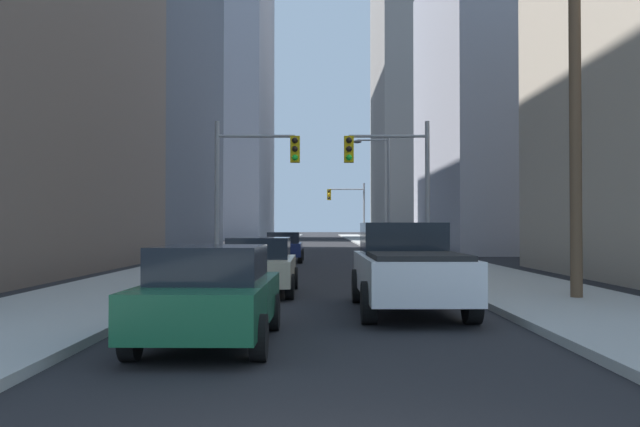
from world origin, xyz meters
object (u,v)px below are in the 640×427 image
(traffic_signal_near_left, at_px, (251,171))
(sedan_beige, at_px, (258,265))
(traffic_signal_far_right, at_px, (346,203))
(traffic_signal_near_right, at_px, (390,171))
(pickup_truck_white, at_px, (406,268))
(sedan_navy, at_px, (282,247))
(sedan_green, at_px, (209,294))

(traffic_signal_near_left, bearing_deg, sedan_beige, -82.99)
(sedan_beige, xyz_separation_m, traffic_signal_far_right, (4.33, 46.71, 3.27))
(sedan_beige, xyz_separation_m, traffic_signal_near_right, (4.45, 8.56, 3.25))
(pickup_truck_white, bearing_deg, sedan_beige, 134.02)
(traffic_signal_near_right, bearing_deg, sedan_navy, 121.69)
(sedan_navy, height_order, traffic_signal_far_right, traffic_signal_far_right)
(pickup_truck_white, xyz_separation_m, sedan_beige, (-3.49, 3.61, -0.16))
(sedan_navy, bearing_deg, traffic_signal_far_right, 81.54)
(pickup_truck_white, relative_size, sedan_beige, 1.28)
(sedan_navy, relative_size, traffic_signal_near_right, 0.70)
(pickup_truck_white, bearing_deg, traffic_signal_far_right, 89.04)
(traffic_signal_far_right, bearing_deg, pickup_truck_white, -90.96)
(sedan_navy, bearing_deg, traffic_signal_near_right, -58.31)
(pickup_truck_white, height_order, traffic_signal_far_right, traffic_signal_far_right)
(sedan_green, height_order, traffic_signal_near_right, traffic_signal_near_right)
(sedan_beige, relative_size, traffic_signal_far_right, 0.70)
(pickup_truck_white, distance_m, traffic_signal_near_left, 13.34)
(sedan_navy, relative_size, traffic_signal_near_left, 0.70)
(pickup_truck_white, relative_size, sedan_navy, 1.28)
(sedan_navy, height_order, traffic_signal_near_right, traffic_signal_near_right)
(sedan_beige, relative_size, sedan_navy, 1.00)
(traffic_signal_near_left, xyz_separation_m, traffic_signal_near_right, (5.51, 0.00, 0.00))
(sedan_green, bearing_deg, traffic_signal_near_left, 93.48)
(sedan_beige, bearing_deg, traffic_signal_near_left, 97.01)
(sedan_green, bearing_deg, pickup_truck_white, 48.19)
(sedan_navy, xyz_separation_m, traffic_signal_far_right, (4.55, 30.58, 3.27))
(traffic_signal_near_right, bearing_deg, traffic_signal_near_left, -180.00)
(sedan_green, xyz_separation_m, traffic_signal_near_right, (4.52, 16.14, 3.25))
(traffic_signal_far_right, bearing_deg, sedan_beige, -95.30)
(sedan_green, bearing_deg, sedan_navy, 90.37)
(traffic_signal_near_right, bearing_deg, pickup_truck_white, -94.56)
(sedan_green, bearing_deg, sedan_beige, 89.47)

